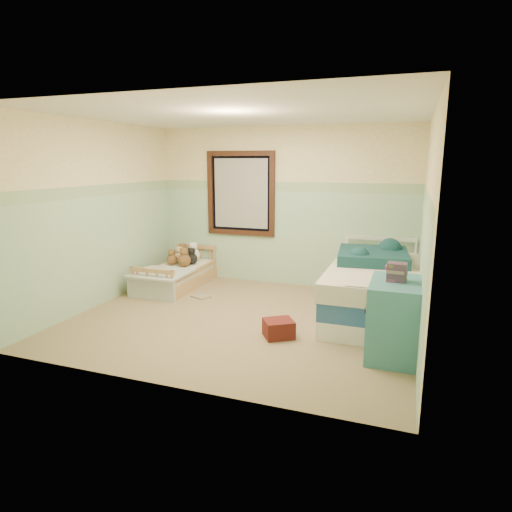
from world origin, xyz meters
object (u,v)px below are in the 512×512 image
(red_pillow, at_px, (279,328))
(floor_book, at_px, (201,296))
(plush_floor_tan, at_px, (160,286))
(dresser, at_px, (394,319))
(twin_bed_frame, at_px, (372,308))
(toddler_bed_frame, at_px, (177,280))
(plush_floor_cream, at_px, (149,282))

(red_pillow, xyz_separation_m, floor_book, (-1.51, 1.04, -0.09))
(plush_floor_tan, bearing_deg, dresser, -17.36)
(twin_bed_frame, bearing_deg, toddler_bed_frame, 173.09)
(toddler_bed_frame, xyz_separation_m, twin_bed_frame, (3.08, -0.37, 0.02))
(toddler_bed_frame, relative_size, red_pillow, 4.54)
(dresser, distance_m, floor_book, 2.98)
(toddler_bed_frame, height_order, twin_bed_frame, twin_bed_frame)
(dresser, bearing_deg, red_pillow, 177.58)
(plush_floor_cream, bearing_deg, toddler_bed_frame, 44.93)
(plush_floor_cream, xyz_separation_m, dresser, (3.68, -1.19, 0.27))
(plush_floor_tan, height_order, dresser, dresser)
(dresser, xyz_separation_m, red_pillow, (-1.24, 0.05, -0.29))
(twin_bed_frame, xyz_separation_m, red_pillow, (-0.94, -1.07, -0.01))
(plush_floor_cream, relative_size, dresser, 0.31)
(plush_floor_cream, height_order, dresser, dresser)
(twin_bed_frame, height_order, red_pillow, twin_bed_frame)
(toddler_bed_frame, xyz_separation_m, red_pillow, (2.14, -1.45, 0.01))
(plush_floor_tan, bearing_deg, plush_floor_cream, 155.32)
(dresser, relative_size, floor_book, 3.21)
(twin_bed_frame, relative_size, floor_book, 8.54)
(plush_floor_tan, xyz_separation_m, red_pillow, (2.18, -1.02, -0.02))
(toddler_bed_frame, bearing_deg, plush_floor_tan, -96.02)
(plush_floor_cream, height_order, red_pillow, plush_floor_cream)
(dresser, height_order, red_pillow, dresser)
(plush_floor_tan, relative_size, twin_bed_frame, 0.11)
(toddler_bed_frame, distance_m, floor_book, 0.75)
(red_pillow, distance_m, floor_book, 1.84)
(toddler_bed_frame, bearing_deg, floor_book, -32.72)
(twin_bed_frame, height_order, floor_book, twin_bed_frame)
(dresser, bearing_deg, plush_floor_tan, 162.64)
(plush_floor_cream, bearing_deg, dresser, -17.91)
(toddler_bed_frame, height_order, floor_book, toddler_bed_frame)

